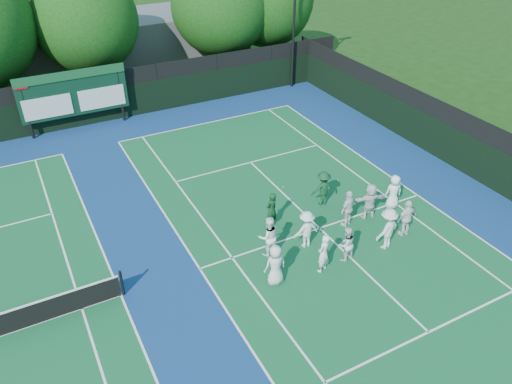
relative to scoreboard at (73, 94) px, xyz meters
name	(u,v)px	position (x,y,z in m)	size (l,w,h in m)	color
ground	(333,241)	(7.01, -15.59, -2.19)	(120.00, 120.00, 0.00)	#16350E
court_apron	(187,273)	(1.01, -14.59, -2.19)	(34.00, 32.00, 0.01)	navy
near_court	(320,228)	(7.01, -14.59, -2.18)	(11.05, 23.85, 0.01)	#11542D
back_fence	(92,102)	(1.01, 0.41, -0.83)	(34.00, 0.08, 3.00)	black
divider_fence_right	(478,153)	(16.01, -14.59, -0.83)	(0.08, 32.00, 3.00)	black
scoreboard	(73,94)	(0.00, 0.00, 0.00)	(6.00, 0.21, 3.55)	black
clubhouse	(122,46)	(5.01, 8.41, -0.19)	(18.00, 6.00, 4.00)	#5A5A5F
tree_c	(88,23)	(2.18, 3.99, 2.74)	(6.32, 6.32, 8.26)	black
tree_d	(222,8)	(11.13, 3.99, 2.69)	(6.71, 6.71, 8.42)	black
tree_e	(269,1)	(14.76, 3.99, 2.75)	(6.53, 6.53, 8.38)	black
tennis_ball_0	(271,255)	(4.30, -15.20, -2.16)	(0.07, 0.07, 0.07)	#C9CA17
tennis_ball_1	(338,180)	(9.97, -11.79, -2.16)	(0.07, 0.07, 0.07)	#C9CA17
tennis_ball_2	(379,238)	(8.80, -16.29, -2.16)	(0.07, 0.07, 0.07)	#C9CA17
tennis_ball_4	(283,187)	(7.29, -11.05, -2.16)	(0.07, 0.07, 0.07)	#C9CA17
tennis_ball_5	(405,204)	(11.47, -14.91, -2.16)	(0.07, 0.07, 0.07)	#C9CA17
player_front_0	(275,265)	(3.71, -16.56, -1.35)	(0.82, 0.53, 1.68)	silver
player_front_1	(323,253)	(5.62, -16.81, -1.37)	(0.60, 0.40, 1.65)	white
player_front_2	(346,244)	(6.75, -16.69, -1.44)	(0.73, 0.57, 1.51)	silver
player_front_3	(387,229)	(8.64, -16.82, -1.28)	(1.17, 0.67, 1.82)	silver
player_front_4	(407,218)	(9.89, -16.55, -1.35)	(0.98, 0.41, 1.67)	white
player_back_0	(268,236)	(4.27, -15.02, -1.33)	(0.84, 0.65, 1.73)	white
player_back_1	(306,229)	(5.85, -15.27, -1.37)	(1.06, 0.61, 1.64)	silver
player_back_2	(348,208)	(8.18, -14.89, -1.34)	(1.00, 0.42, 1.71)	silver
player_back_3	(370,201)	(9.34, -14.87, -1.35)	(1.55, 0.49, 1.67)	silver
player_back_4	(394,192)	(10.77, -14.74, -1.38)	(0.79, 0.52, 1.63)	white
coach_left	(271,210)	(5.29, -13.45, -1.37)	(0.60, 0.39, 1.64)	#0F381B
coach_right	(323,188)	(8.14, -13.09, -1.36)	(1.08, 0.62, 1.67)	#103C20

